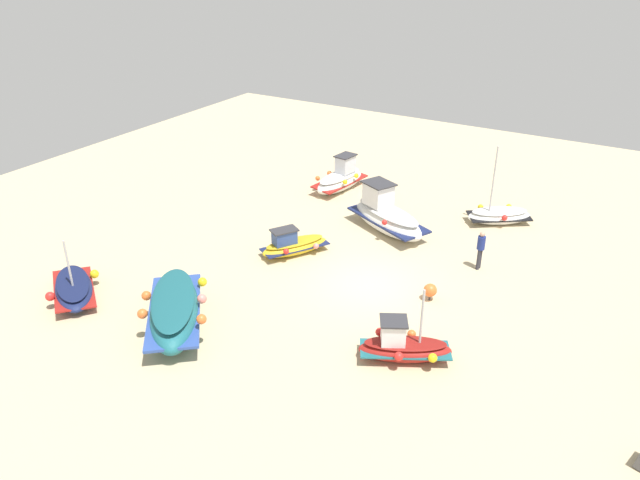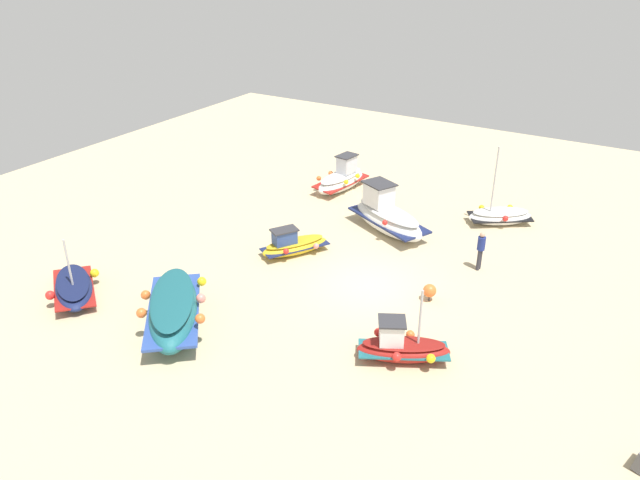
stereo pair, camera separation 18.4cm
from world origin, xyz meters
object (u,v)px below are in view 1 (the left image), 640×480
at_px(fishing_boat_6, 499,215).
at_px(person_walking, 481,247).
at_px(fishing_boat_3, 403,346).
at_px(fishing_boat_1, 387,216).
at_px(fishing_boat_5, 74,288).
at_px(fishing_boat_0, 174,310).
at_px(fishing_boat_2, 293,245).
at_px(mooring_buoy_0, 430,290).
at_px(fishing_boat_4, 340,179).

relative_size(fishing_boat_6, person_walking, 2.28).
distance_m(fishing_boat_3, fishing_boat_6, 11.92).
distance_m(fishing_boat_1, fishing_boat_5, 13.69).
bearing_deg(fishing_boat_5, fishing_boat_0, -137.24).
bearing_deg(fishing_boat_2, fishing_boat_3, 89.68).
xyz_separation_m(fishing_boat_1, fishing_boat_2, (4.15, -2.43, -0.31)).
bearing_deg(fishing_boat_6, person_walking, -118.78).
height_order(fishing_boat_6, person_walking, fishing_boat_6).
height_order(fishing_boat_2, fishing_boat_3, fishing_boat_3).
bearing_deg(fishing_boat_1, fishing_boat_2, 85.36).
relative_size(person_walking, mooring_buoy_0, 2.51).
height_order(fishing_boat_5, fishing_boat_6, fishing_boat_6).
bearing_deg(fishing_boat_4, fishing_boat_2, -157.95).
height_order(fishing_boat_0, fishing_boat_1, fishing_boat_1).
height_order(fishing_boat_3, mooring_buoy_0, fishing_boat_3).
xyz_separation_m(fishing_boat_3, fishing_boat_4, (-11.81, -8.89, 0.11)).
height_order(person_walking, mooring_buoy_0, person_walking).
relative_size(fishing_boat_0, fishing_boat_4, 1.27).
height_order(fishing_boat_1, fishing_boat_3, fishing_boat_3).
distance_m(fishing_boat_0, fishing_boat_1, 11.24).
bearing_deg(fishing_boat_1, mooring_buoy_0, 156.52).
bearing_deg(mooring_buoy_0, fishing_boat_1, -139.22).
bearing_deg(fishing_boat_0, fishing_boat_4, 144.96).
bearing_deg(fishing_boat_0, person_walking, 100.14).
bearing_deg(fishing_boat_6, fishing_boat_0, -152.37).
relative_size(fishing_boat_1, fishing_boat_4, 1.24).
xyz_separation_m(fishing_boat_3, fishing_boat_5, (2.93, -12.23, -0.10)).
relative_size(fishing_boat_2, mooring_buoy_0, 4.62).
distance_m(fishing_boat_2, fishing_boat_5, 8.89).
relative_size(fishing_boat_4, mooring_buoy_0, 5.55).
xyz_separation_m(fishing_boat_0, fishing_boat_3, (-2.41, 7.59, -0.21)).
relative_size(fishing_boat_0, fishing_boat_2, 1.52).
relative_size(fishing_boat_2, fishing_boat_6, 0.81).
bearing_deg(fishing_boat_3, fishing_boat_4, -81.37).
bearing_deg(person_walking, fishing_boat_0, 55.89).
height_order(fishing_boat_0, fishing_boat_3, fishing_boat_3).
distance_m(fishing_boat_3, person_walking, 7.09).
relative_size(fishing_boat_3, fishing_boat_5, 0.91).
relative_size(fishing_boat_3, mooring_buoy_0, 4.73).
xyz_separation_m(fishing_boat_1, fishing_boat_3, (8.42, 4.58, -0.25)).
xyz_separation_m(fishing_boat_6, person_walking, (4.85, 0.57, 0.60)).
distance_m(fishing_boat_1, mooring_buoy_0, 6.14).
distance_m(fishing_boat_2, fishing_boat_6, 10.16).
height_order(fishing_boat_4, mooring_buoy_0, fishing_boat_4).
relative_size(fishing_boat_4, person_walking, 2.21).
distance_m(fishing_boat_5, fishing_boat_6, 19.03).
bearing_deg(person_walking, fishing_boat_3, 93.44).
xyz_separation_m(person_walking, mooring_buoy_0, (3.30, -0.82, -0.56)).
height_order(fishing_boat_6, mooring_buoy_0, fishing_boat_6).
relative_size(fishing_boat_5, fishing_boat_6, 0.91).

